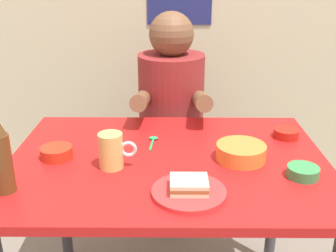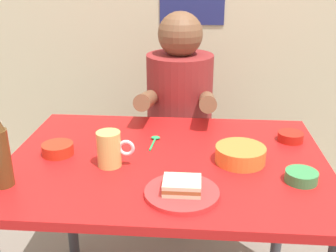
# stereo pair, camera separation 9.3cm
# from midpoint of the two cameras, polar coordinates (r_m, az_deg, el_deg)

# --- Properties ---
(dining_table) EXTENTS (1.10, 0.80, 0.74)m
(dining_table) POSITION_cam_midpoint_polar(r_m,az_deg,el_deg) (1.45, -1.86, -7.87)
(dining_table) COLOR red
(dining_table) RESTS_ON ground
(stool) EXTENTS (0.34, 0.34, 0.45)m
(stool) POSITION_cam_midpoint_polar(r_m,az_deg,el_deg) (2.15, -0.82, -6.43)
(stool) COLOR #4C4C51
(stool) RESTS_ON ground
(person_seated) EXTENTS (0.33, 0.56, 0.72)m
(person_seated) POSITION_cam_midpoint_polar(r_m,az_deg,el_deg) (1.97, -0.89, 4.13)
(person_seated) COLOR maroon
(person_seated) RESTS_ON stool
(plate_orange) EXTENTS (0.22, 0.22, 0.01)m
(plate_orange) POSITION_cam_midpoint_polar(r_m,az_deg,el_deg) (1.20, 0.71, -9.35)
(plate_orange) COLOR red
(plate_orange) RESTS_ON dining_table
(sandwich) EXTENTS (0.11, 0.09, 0.04)m
(sandwich) POSITION_cam_midpoint_polar(r_m,az_deg,el_deg) (1.18, 0.71, -8.32)
(sandwich) COLOR beige
(sandwich) RESTS_ON plate_orange
(beer_mug) EXTENTS (0.13, 0.08, 0.12)m
(beer_mug) POSITION_cam_midpoint_polar(r_m,az_deg,el_deg) (1.34, -9.92, -3.47)
(beer_mug) COLOR #D1BC66
(beer_mug) RESTS_ON dining_table
(beer_bottle) EXTENTS (0.06, 0.06, 0.26)m
(beer_bottle) POSITION_cam_midpoint_polar(r_m,az_deg,el_deg) (1.27, -24.57, -3.75)
(beer_bottle) COLOR #593819
(beer_bottle) RESTS_ON dining_table
(dip_bowl_green) EXTENTS (0.10, 0.10, 0.03)m
(dip_bowl_green) POSITION_cam_midpoint_polar(r_m,az_deg,el_deg) (1.33, 16.61, -6.19)
(dip_bowl_green) COLOR #388C4C
(dip_bowl_green) RESTS_ON dining_table
(sauce_bowl_chili) EXTENTS (0.11, 0.11, 0.04)m
(sauce_bowl_chili) POSITION_cam_midpoint_polar(r_m,az_deg,el_deg) (1.47, -17.17, -3.46)
(sauce_bowl_chili) COLOR red
(sauce_bowl_chili) RESTS_ON dining_table
(sambal_bowl_red) EXTENTS (0.10, 0.10, 0.03)m
(sambal_bowl_red) POSITION_cam_midpoint_polar(r_m,az_deg,el_deg) (1.62, 14.73, -0.97)
(sambal_bowl_red) COLOR #B21E14
(sambal_bowl_red) RESTS_ON dining_table
(soup_bowl_orange) EXTENTS (0.17, 0.17, 0.05)m
(soup_bowl_orange) POSITION_cam_midpoint_polar(r_m,az_deg,el_deg) (1.40, 8.38, -3.60)
(soup_bowl_orange) COLOR orange
(soup_bowl_orange) RESTS_ON dining_table
(spoon) EXTENTS (0.04, 0.12, 0.01)m
(spoon) POSITION_cam_midpoint_polar(r_m,az_deg,el_deg) (1.53, -3.90, -2.09)
(spoon) COLOR #26A559
(spoon) RESTS_ON dining_table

